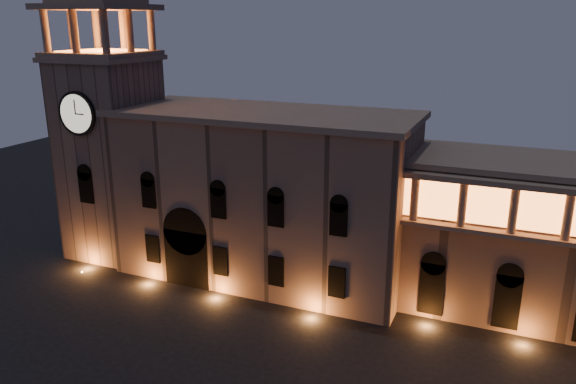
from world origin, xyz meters
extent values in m
cube|color=#816554|center=(-2.00, 22.00, 8.50)|extent=(30.00, 12.00, 17.00)
cube|color=gray|center=(-2.00, 22.00, 17.30)|extent=(30.80, 12.80, 0.60)
cube|color=black|center=(-8.00, 16.60, 3.00)|extent=(5.00, 1.40, 6.00)
cylinder|color=black|center=(-8.00, 16.60, 6.00)|extent=(5.00, 1.40, 5.00)
cube|color=orange|center=(-8.00, 16.40, 2.80)|extent=(4.20, 0.20, 5.00)
cube|color=#816554|center=(-20.50, 21.00, 11.00)|extent=(9.00, 9.00, 22.00)
cube|color=gray|center=(-20.50, 21.00, 22.25)|extent=(9.80, 9.80, 0.50)
cylinder|color=black|center=(-20.50, 16.32, 17.00)|extent=(4.60, 0.35, 4.60)
cylinder|color=beige|center=(-20.50, 16.18, 17.00)|extent=(4.00, 0.12, 4.00)
cube|color=gray|center=(-20.50, 21.00, 22.75)|extent=(9.40, 9.40, 0.50)
cube|color=orange|center=(-20.50, 21.00, 23.05)|extent=(6.80, 6.80, 0.15)
cylinder|color=gray|center=(-24.30, 17.20, 25.10)|extent=(0.76, 0.76, 4.20)
cylinder|color=gray|center=(-20.50, 17.20, 25.10)|extent=(0.76, 0.76, 4.20)
cylinder|color=gray|center=(-16.70, 17.20, 25.10)|extent=(0.76, 0.76, 4.20)
cylinder|color=gray|center=(-24.30, 24.80, 25.10)|extent=(0.76, 0.76, 4.20)
cylinder|color=gray|center=(-20.50, 24.80, 25.10)|extent=(0.76, 0.76, 4.20)
cylinder|color=gray|center=(-16.70, 24.80, 25.10)|extent=(0.76, 0.76, 4.20)
cylinder|color=gray|center=(-24.30, 21.00, 25.10)|extent=(0.76, 0.76, 4.20)
cylinder|color=gray|center=(-16.70, 21.00, 25.10)|extent=(0.76, 0.76, 4.20)
cube|color=gray|center=(-20.50, 21.00, 27.50)|extent=(9.80, 9.80, 0.60)
cube|color=gray|center=(-20.50, 21.00, 28.10)|extent=(7.50, 7.50, 0.60)
cylinder|color=gray|center=(14.00, 18.50, 11.50)|extent=(0.70, 0.70, 4.00)
cylinder|color=gray|center=(18.00, 18.50, 11.50)|extent=(0.70, 0.70, 4.00)
cylinder|color=gray|center=(22.00, 18.50, 11.50)|extent=(0.70, 0.70, 4.00)
cylinder|color=gray|center=(26.00, 18.50, 11.50)|extent=(0.70, 0.70, 4.00)
camera|label=1|loc=(21.74, -28.29, 26.23)|focal=35.00mm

